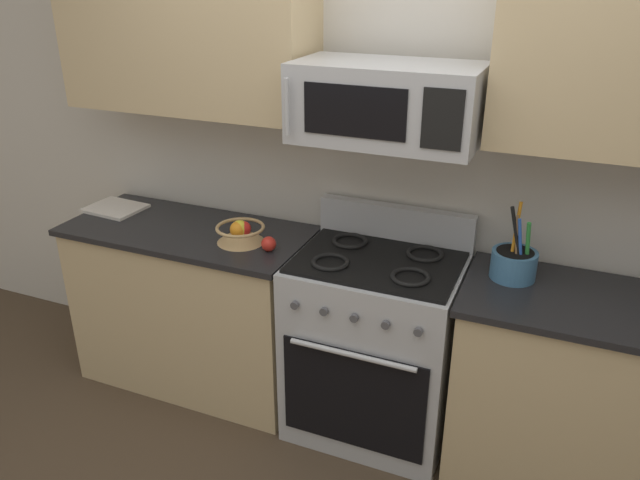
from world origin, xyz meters
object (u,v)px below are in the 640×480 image
object	(u,v)px
utensil_crock	(514,263)
fruit_basket	(240,232)
apple_loose	(269,244)
cutting_board	(115,208)
range_oven	(375,344)
microwave	(387,103)

from	to	relation	value
utensil_crock	fruit_basket	world-z (taller)	utensil_crock
utensil_crock	apple_loose	bearing A→B (deg)	-171.33
utensil_crock	cutting_board	xyz separation A→B (m)	(-2.10, -0.02, -0.06)
fruit_basket	apple_loose	xyz separation A→B (m)	(0.17, -0.04, -0.02)
range_oven	fruit_basket	bearing A→B (deg)	-176.51
fruit_basket	cutting_board	xyz separation A→B (m)	(-0.85, 0.11, -0.04)
range_oven	fruit_basket	world-z (taller)	range_oven
range_oven	apple_loose	distance (m)	0.70
microwave	fruit_basket	xyz separation A→B (m)	(-0.68, -0.07, -0.66)
range_oven	utensil_crock	xyz separation A→B (m)	(0.57, 0.08, 0.51)
microwave	utensil_crock	world-z (taller)	microwave
cutting_board	range_oven	bearing A→B (deg)	-2.47
range_oven	apple_loose	bearing A→B (deg)	-170.98
range_oven	utensil_crock	distance (m)	0.77
apple_loose	cutting_board	bearing A→B (deg)	171.77
microwave	cutting_board	bearing A→B (deg)	178.48
range_oven	cutting_board	distance (m)	1.59
microwave	range_oven	bearing A→B (deg)	-89.97
range_oven	microwave	distance (m)	1.15
utensil_crock	fruit_basket	bearing A→B (deg)	-174.27
microwave	apple_loose	bearing A→B (deg)	-168.22
fruit_basket	utensil_crock	bearing A→B (deg)	5.73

